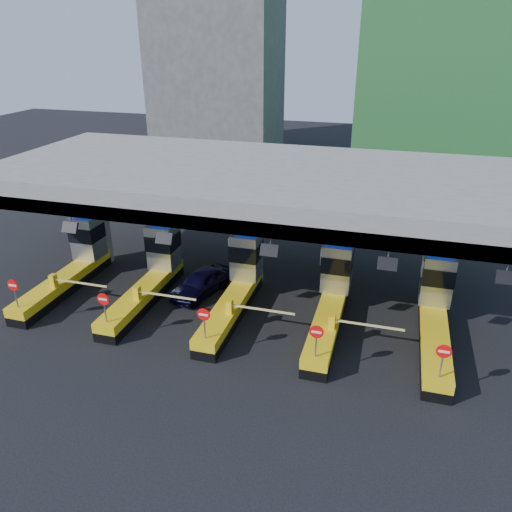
# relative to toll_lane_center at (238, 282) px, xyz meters

# --- Properties ---
(ground) EXTENTS (120.00, 120.00, 0.00)m
(ground) POSITION_rel_toll_lane_center_xyz_m (-0.00, -0.28, -1.40)
(ground) COLOR black
(ground) RESTS_ON ground
(toll_canopy) EXTENTS (28.00, 12.09, 7.00)m
(toll_canopy) POSITION_rel_toll_lane_center_xyz_m (-0.00, 2.59, 4.74)
(toll_canopy) COLOR slate
(toll_canopy) RESTS_ON ground
(toll_lane_far_left) EXTENTS (4.43, 8.00, 4.16)m
(toll_lane_far_left) POSITION_rel_toll_lane_center_xyz_m (-10.00, 0.00, 0.00)
(toll_lane_far_left) COLOR black
(toll_lane_far_left) RESTS_ON ground
(toll_lane_left) EXTENTS (4.43, 8.00, 4.16)m
(toll_lane_left) POSITION_rel_toll_lane_center_xyz_m (-5.00, 0.00, 0.00)
(toll_lane_left) COLOR black
(toll_lane_left) RESTS_ON ground
(toll_lane_center) EXTENTS (4.43, 8.00, 4.16)m
(toll_lane_center) POSITION_rel_toll_lane_center_xyz_m (0.00, 0.00, 0.00)
(toll_lane_center) COLOR black
(toll_lane_center) RESTS_ON ground
(toll_lane_right) EXTENTS (4.43, 8.00, 4.16)m
(toll_lane_right) POSITION_rel_toll_lane_center_xyz_m (5.00, 0.00, 0.00)
(toll_lane_right) COLOR black
(toll_lane_right) RESTS_ON ground
(toll_lane_far_right) EXTENTS (4.43, 8.00, 4.16)m
(toll_lane_far_right) POSITION_rel_toll_lane_center_xyz_m (10.00, 0.00, 0.00)
(toll_lane_far_right) COLOR black
(toll_lane_far_right) RESTS_ON ground
(bg_building_scaffold) EXTENTS (18.00, 12.00, 28.00)m
(bg_building_scaffold) POSITION_rel_toll_lane_center_xyz_m (12.00, 31.72, 12.60)
(bg_building_scaffold) COLOR #1E5926
(bg_building_scaffold) RESTS_ON ground
(bg_building_concrete) EXTENTS (14.00, 10.00, 18.00)m
(bg_building_concrete) POSITION_rel_toll_lane_center_xyz_m (-14.00, 35.72, 7.60)
(bg_building_concrete) COLOR #4C4C49
(bg_building_concrete) RESTS_ON ground
(van) EXTENTS (2.82, 4.47, 1.42)m
(van) POSITION_rel_toll_lane_center_xyz_m (-2.41, 0.65, -0.69)
(van) COLOR black
(van) RESTS_ON ground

